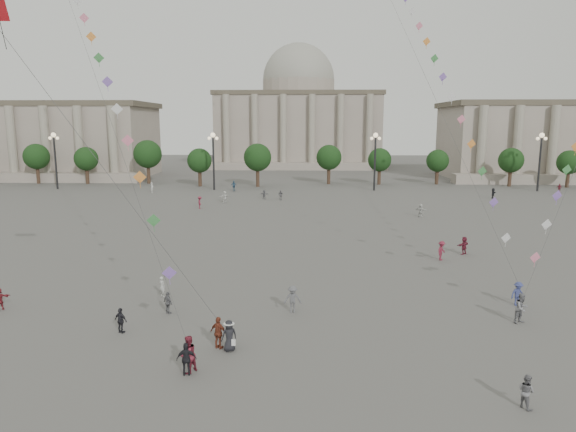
{
  "coord_description": "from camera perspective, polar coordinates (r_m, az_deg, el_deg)",
  "views": [
    {
      "loc": [
        2.14,
        -25.46,
        12.23
      ],
      "look_at": [
        0.88,
        12.0,
        5.49
      ],
      "focal_mm": 32.0,
      "sensor_mm": 36.0,
      "label": 1
    }
  ],
  "objects": [
    {
      "name": "lamp_post_far_west",
      "position": [
        106.58,
        -24.5,
        6.67
      ],
      "size": [
        2.0,
        0.9,
        10.65
      ],
      "color": "#262628",
      "rests_on": "ground"
    },
    {
      "name": "kite_flyer_2",
      "position": [
        35.45,
        24.53,
        -9.3
      ],
      "size": [
        1.15,
        1.06,
        1.91
      ],
      "primitive_type": "imported",
      "rotation": [
        0.0,
        0.0,
        0.47
      ],
      "color": "slate",
      "rests_on": "ground"
    },
    {
      "name": "kite_flyer_1",
      "position": [
        38.63,
        24.19,
        -7.88
      ],
      "size": [
        1.21,
        0.92,
        1.67
      ],
      "primitive_type": "imported",
      "rotation": [
        0.0,
        0.0,
        0.31
      ],
      "color": "navy",
      "rests_on": "ground"
    },
    {
      "name": "person_crowd_18",
      "position": [
        104.73,
        27.92,
        2.75
      ],
      "size": [
        1.02,
        0.81,
        1.61
      ],
      "primitive_type": "imported",
      "rotation": [
        0.0,
        0.0,
        5.77
      ],
      "color": "maroon",
      "rests_on": "ground"
    },
    {
      "name": "tourist_3",
      "position": [
        34.78,
        -13.18,
        -9.37
      ],
      "size": [
        0.89,
        0.84,
        1.48
      ],
      "primitive_type": "imported",
      "rotation": [
        0.0,
        0.0,
        2.43
      ],
      "color": "slate",
      "rests_on": "ground"
    },
    {
      "name": "person_crowd_21",
      "position": [
        25.76,
        24.95,
        -17.23
      ],
      "size": [
        0.87,
        0.93,
        1.54
      ],
      "primitive_type": "imported",
      "rotation": [
        0.0,
        0.0,
        2.07
      ],
      "color": "slate",
      "rests_on": "ground"
    },
    {
      "name": "person_crowd_17",
      "position": [
        76.09,
        -9.76,
        1.49
      ],
      "size": [
        1.03,
        1.33,
        1.81
      ],
      "primitive_type": "imported",
      "rotation": [
        0.0,
        0.0,
        1.91
      ],
      "color": "maroon",
      "rests_on": "ground"
    },
    {
      "name": "person_crowd_0",
      "position": [
        95.05,
        -6.05,
        3.34
      ],
      "size": [
        1.23,
        0.95,
        1.95
      ],
      "primitive_type": "imported",
      "rotation": [
        0.0,
        0.0,
        0.48
      ],
      "color": "#355879",
      "rests_on": "ground"
    },
    {
      "name": "person_crowd_7",
      "position": [
        70.69,
        14.51,
        0.62
      ],
      "size": [
        1.52,
        1.5,
        1.74
      ],
      "primitive_type": "imported",
      "rotation": [
        0.0,
        0.0,
        2.37
      ],
      "color": "silver",
      "rests_on": "ground"
    },
    {
      "name": "person_crowd_13",
      "position": [
        38.19,
        -13.82,
        -7.61
      ],
      "size": [
        0.65,
        0.61,
        1.48
      ],
      "primitive_type": "imported",
      "rotation": [
        0.0,
        0.0,
        2.5
      ],
      "color": "#B1B2AD",
      "rests_on": "ground"
    },
    {
      "name": "hat_person",
      "position": [
        28.82,
        -6.55,
        -13.01
      ],
      "size": [
        1.0,
        0.86,
        1.74
      ],
      "color": "black",
      "rests_on": "ground"
    },
    {
      "name": "ground",
      "position": [
        28.33,
        -2.69,
        -15.39
      ],
      "size": [
        360.0,
        360.0,
        0.0
      ],
      "primitive_type": "plane",
      "color": "#4E4D4A",
      "rests_on": "ground"
    },
    {
      "name": "person_crowd_16",
      "position": [
        83.63,
        -0.83,
        2.34
      ],
      "size": [
        1.0,
        0.75,
        1.58
      ],
      "primitive_type": "imported",
      "rotation": [
        0.0,
        0.0,
        0.46
      ],
      "color": "slate",
      "rests_on": "ground"
    },
    {
      "name": "person_crowd_10",
      "position": [
        95.63,
        -14.86,
        3.07
      ],
      "size": [
        0.47,
        0.7,
        1.86
      ],
      "primitive_type": "imported",
      "rotation": [
        0.0,
        0.0,
        1.53
      ],
      "color": "silver",
      "rests_on": "ground"
    },
    {
      "name": "person_crowd_20",
      "position": [
        51.53,
        18.98,
        -3.12
      ],
      "size": [
        1.56,
        1.38,
        1.71
      ],
      "primitive_type": "imported",
      "rotation": [
        0.0,
        0.0,
        3.81
      ],
      "color": "maroon",
      "rests_on": "ground"
    },
    {
      "name": "lamp_post_far_east",
      "position": [
        104.75,
        26.26,
        6.49
      ],
      "size": [
        2.0,
        0.9,
        10.65
      ],
      "color": "#262628",
      "rests_on": "ground"
    },
    {
      "name": "tourist_4",
      "position": [
        26.63,
        -11.21,
        -15.33
      ],
      "size": [
        1.03,
        0.54,
        1.68
      ],
      "primitive_type": "imported",
      "rotation": [
        0.0,
        0.0,
        3.27
      ],
      "color": "black",
      "rests_on": "ground"
    },
    {
      "name": "tourist_0",
      "position": [
        29.16,
        -7.71,
        -12.74
      ],
      "size": [
        1.15,
        0.88,
        1.82
      ],
      "primitive_type": "imported",
      "rotation": [
        0.0,
        0.0,
        2.66
      ],
      "color": "brown",
      "rests_on": "ground"
    },
    {
      "name": "person_crowd_4",
      "position": [
        81.35,
        -7.07,
        2.12
      ],
      "size": [
        1.72,
        1.34,
        1.82
      ],
      "primitive_type": "imported",
      "rotation": [
        0.0,
        0.0,
        3.69
      ],
      "color": "white",
      "rests_on": "ground"
    },
    {
      "name": "person_crowd_12",
      "position": [
        84.61,
        -2.67,
        2.4
      ],
      "size": [
        1.49,
        0.77,
        1.53
      ],
      "primitive_type": "imported",
      "rotation": [
        0.0,
        0.0,
        2.91
      ],
      "color": "slate",
      "rests_on": "ground"
    },
    {
      "name": "person_crowd_9",
      "position": [
        91.96,
        21.83,
        2.36
      ],
      "size": [
        1.36,
        1.58,
        1.72
      ],
      "primitive_type": "imported",
      "rotation": [
        0.0,
        0.0,
        0.93
      ],
      "color": "black",
      "rests_on": "ground"
    },
    {
      "name": "tree_row",
      "position": [
        103.71,
        0.75,
        6.42
      ],
      "size": [
        137.12,
        5.12,
        8.0
      ],
      "color": "#3B291D",
      "rests_on": "ground"
    },
    {
      "name": "lamp_post_mid_west",
      "position": [
        97.11,
        -8.31,
        7.21
      ],
      "size": [
        2.0,
        0.9,
        10.65
      ],
      "color": "#262628",
      "rests_on": "ground"
    },
    {
      "name": "tourist_1",
      "position": [
        32.49,
        -18.08,
        -10.98
      ],
      "size": [
        0.97,
        0.72,
        1.54
      ],
      "primitive_type": "imported",
      "rotation": [
        0.0,
        0.0,
        2.71
      ],
      "color": "black",
      "rests_on": "ground"
    },
    {
      "name": "hall_central",
      "position": [
        154.71,
        1.16,
        10.94
      ],
      "size": [
        48.3,
        34.3,
        35.5
      ],
      "color": "gray",
      "rests_on": "ground"
    },
    {
      "name": "kite_flyer_0",
      "position": [
        26.8,
        -11.03,
        -14.87
      ],
      "size": [
        1.12,
        1.18,
        1.92
      ],
      "primitive_type": "imported",
      "rotation": [
        0.0,
        0.0,
        4.14
      ],
      "color": "maroon",
      "rests_on": "ground"
    },
    {
      "name": "person_crowd_6",
      "position": [
        34.08,
        0.52,
        -9.21
      ],
      "size": [
        1.21,
        0.76,
        1.81
      ],
      "primitive_type": "imported",
      "rotation": [
        0.0,
        0.0,
        0.07
      ],
      "color": "#59595E",
      "rests_on": "ground"
    },
    {
      "name": "person_crowd_8",
      "position": [
        48.67,
        16.69,
        -3.71
      ],
      "size": [
        1.23,
        1.32,
        1.78
      ],
      "primitive_type": "imported",
      "rotation": [
        0.0,
        0.0,
        0.9
      ],
      "color": "maroon",
      "rests_on": "ground"
    },
    {
      "name": "lamp_post_mid_east",
      "position": [
        96.45,
        9.67,
        7.16
      ],
      "size": [
        2.0,
        0.9,
        10.65
      ],
      "color": "#262628",
      "rests_on": "ground"
    }
  ]
}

